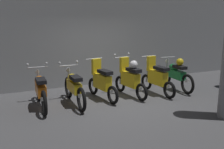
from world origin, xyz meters
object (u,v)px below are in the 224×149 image
at_px(motorbike_slot_5, 176,74).
at_px(motorbike_slot_0, 41,90).
at_px(motorbike_slot_2, 102,82).
at_px(motorbike_slot_3, 130,78).
at_px(motorbike_slot_4, 157,78).
at_px(motorbike_slot_1, 74,87).

bearing_deg(motorbike_slot_5, motorbike_slot_0, -179.90).
height_order(motorbike_slot_2, motorbike_slot_3, motorbike_slot_3).
bearing_deg(motorbike_slot_4, motorbike_slot_0, 176.93).
xyz_separation_m(motorbike_slot_0, motorbike_slot_3, (2.69, -0.06, 0.08)).
distance_m(motorbike_slot_1, motorbike_slot_5, 3.60).
relative_size(motorbike_slot_1, motorbike_slot_2, 1.16).
height_order(motorbike_slot_0, motorbike_slot_2, motorbike_slot_2).
bearing_deg(motorbike_slot_5, motorbike_slot_4, -167.49).
relative_size(motorbike_slot_1, motorbike_slot_4, 1.16).
height_order(motorbike_slot_4, motorbike_slot_5, motorbike_slot_4).
height_order(motorbike_slot_3, motorbike_slot_5, motorbike_slot_3).
bearing_deg(motorbike_slot_3, motorbike_slot_1, -178.65).
distance_m(motorbike_slot_3, motorbike_slot_4, 0.91).
bearing_deg(motorbike_slot_1, motorbike_slot_0, 173.20).
distance_m(motorbike_slot_1, motorbike_slot_4, 2.70).
relative_size(motorbike_slot_3, motorbike_slot_5, 0.86).
height_order(motorbike_slot_0, motorbike_slot_5, motorbike_slot_0).
xyz_separation_m(motorbike_slot_0, motorbike_slot_5, (4.50, 0.01, 0.03)).
distance_m(motorbike_slot_0, motorbike_slot_1, 0.90).
relative_size(motorbike_slot_2, motorbike_slot_5, 0.86).
bearing_deg(motorbike_slot_4, motorbike_slot_5, 12.51).
xyz_separation_m(motorbike_slot_0, motorbike_slot_2, (1.79, 0.03, 0.03)).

